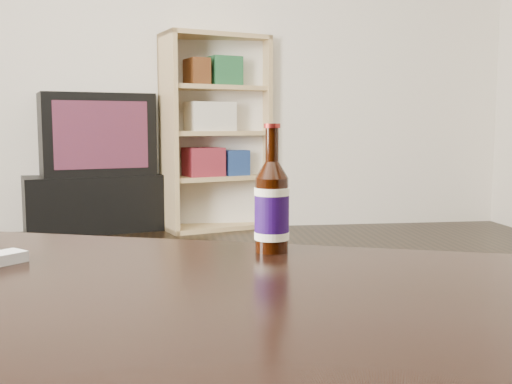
{
  "coord_description": "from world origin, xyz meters",
  "views": [
    {
      "loc": [
        0.1,
        -1.26,
        0.74
      ],
      "look_at": [
        0.25,
        -0.16,
        0.61
      ],
      "focal_mm": 42.0,
      "sensor_mm": 36.0,
      "label": 1
    }
  ],
  "objects": [
    {
      "name": "wall_back",
      "position": [
        0.0,
        3.01,
        1.35
      ],
      "size": [
        5.0,
        0.02,
        2.7
      ],
      "primitive_type": "cube",
      "color": "silver",
      "rests_on": "ground"
    },
    {
      "name": "tv_stand",
      "position": [
        -0.44,
        3.01,
        0.2
      ],
      "size": [
        1.08,
        0.75,
        0.39
      ],
      "primitive_type": "cube",
      "rotation": [
        0.0,
        0.0,
        0.29
      ],
      "color": "black",
      "rests_on": "floor"
    },
    {
      "name": "tv",
      "position": [
        -0.44,
        3.01,
        0.67
      ],
      "size": [
        0.84,
        0.66,
        0.56
      ],
      "rotation": [
        0.0,
        0.0,
        0.29
      ],
      "color": "black",
      "rests_on": "tv_stand"
    },
    {
      "name": "bookshelf",
      "position": [
        0.37,
        2.98,
        0.7
      ],
      "size": [
        0.8,
        0.55,
        1.35
      ],
      "rotation": [
        0.0,
        0.0,
        0.33
      ],
      "color": "tan",
      "rests_on": "floor"
    },
    {
      "name": "coffee_table",
      "position": [
        0.12,
        -0.43,
        0.43
      ],
      "size": [
        1.51,
        1.18,
        0.5
      ],
      "rotation": [
        0.0,
        0.0,
        -0.36
      ],
      "color": "black",
      "rests_on": "floor"
    },
    {
      "name": "beer_bottle",
      "position": [
        0.28,
        -0.16,
        0.58
      ],
      "size": [
        0.08,
        0.08,
        0.24
      ],
      "rotation": [
        0.0,
        0.0,
        0.24
      ],
      "color": "black",
      "rests_on": "coffee_table"
    }
  ]
}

